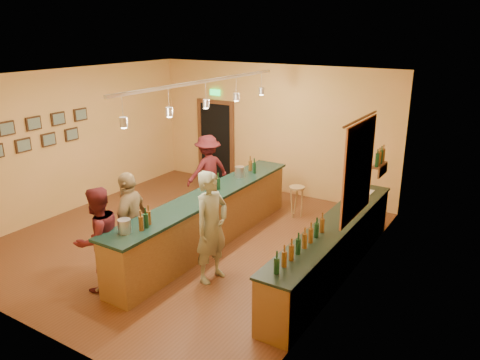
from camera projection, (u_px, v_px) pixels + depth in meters
The scene contains 18 objects.
floor at pixel (188, 238), 9.39m from camera, with size 7.00×7.00×0.00m, color brown.
ceiling at pixel (182, 76), 8.39m from camera, with size 6.50×7.00×0.02m, color silver.
wall_back at pixel (272, 129), 11.71m from camera, with size 6.50×0.02×3.20m, color gold.
wall_front at pixel (17, 224), 6.07m from camera, with size 6.50×0.02×3.20m, color gold.
wall_left at pixel (71, 141), 10.52m from camera, with size 0.02×7.00×3.20m, color gold.
wall_right at pixel (350, 192), 7.25m from camera, with size 0.02×7.00×3.20m, color gold.
doorway at pixel (216, 140), 12.69m from camera, with size 1.15×0.09×2.48m.
tapestry at pixel (359, 170), 7.51m from camera, with size 0.03×1.40×1.60m, color #A92D21.
bottle_shelf at pixel (381, 159), 8.80m from camera, with size 0.17×0.55×0.54m.
picture_grid at pixel (41, 132), 9.79m from camera, with size 0.06×2.20×0.70m, color #382111, non-canonical shape.
back_counter at pixel (333, 248), 7.89m from camera, with size 0.60×4.55×1.27m.
tasting_bar at pixel (208, 216), 8.94m from camera, with size 0.73×5.10×1.38m.
pendant_track at pixel (206, 90), 8.20m from camera, with size 0.11×4.60×0.50m.
bartender at pixel (212, 227), 7.60m from camera, with size 0.69×0.45×1.89m, color gray.
customer_a at pixel (98, 239), 7.36m from camera, with size 0.83×0.65×1.71m, color #59191E.
customer_b at pixel (131, 222), 7.93m from camera, with size 1.04×0.43×1.78m, color #997A51.
customer_c at pixel (208, 170), 10.97m from camera, with size 1.08×0.62×1.67m, color #59191E.
bar_stool at pixel (297, 193), 10.32m from camera, with size 0.34×0.34×0.70m.
Camera 1 is at (5.41, -6.70, 4.04)m, focal length 35.00 mm.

